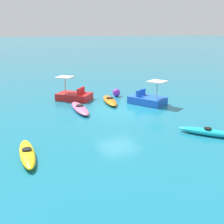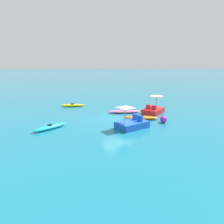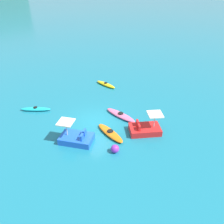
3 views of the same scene
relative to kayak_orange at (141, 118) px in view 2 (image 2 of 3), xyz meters
The scene contains 8 objects.
ground_plane 2.09m from the kayak_orange, 77.45° to the left, with size 600.00×600.00×0.00m, color #19728C.
kayak_orange is the anchor object (origin of this frame).
kayak_pink 2.75m from the kayak_orange, 19.55° to the left, with size 1.04×3.27×0.37m.
kayak_yellow 9.08m from the kayak_orange, 42.26° to the left, with size 0.83×2.84×0.37m.
kayak_cyan 7.79m from the kayak_orange, 101.01° to the left, with size 2.15×2.53×0.37m.
pedal_boat_blue 2.66m from the kayak_orange, 146.61° to the left, with size 2.39×2.81×1.68m.
pedal_boat_red 2.78m from the kayak_orange, 44.53° to the right, with size 2.76×2.76×1.68m.
buoy_purple 2.03m from the kayak_orange, 131.40° to the right, with size 0.59×0.59×0.59m, color purple.
Camera 2 is at (-16.61, 3.46, 4.67)m, focal length 31.40 mm.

